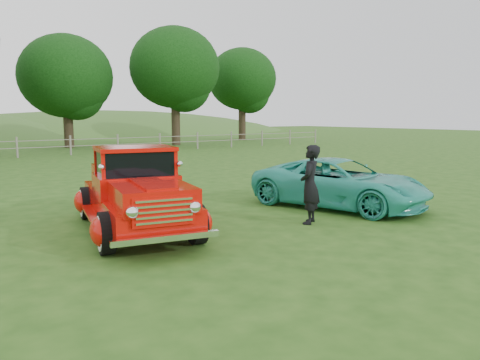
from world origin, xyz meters
TOP-DOWN VIEW (x-y plane):
  - ground at (0.00, 0.00)m, footprint 140.00×140.00m
  - fence_line at (0.00, 22.00)m, footprint 48.00×0.12m
  - tree_near_east at (5.00, 29.00)m, footprint 6.80×6.80m
  - tree_mid_east at (13.00, 27.00)m, footprint 7.20×7.20m
  - tree_far_east at (22.00, 30.00)m, footprint 6.60×6.60m
  - red_pickup at (-1.63, 2.12)m, footprint 2.99×5.24m
  - teal_sedan at (3.75, 1.28)m, footprint 3.27×5.03m
  - man at (1.78, 0.41)m, footprint 0.77×0.72m

SIDE VIEW (x-z plane):
  - ground at x=0.00m, z-range 0.00..0.00m
  - fence_line at x=0.00m, z-range 0.00..1.20m
  - teal_sedan at x=3.75m, z-range 0.00..1.29m
  - red_pickup at x=-1.63m, z-range -0.09..1.69m
  - man at x=1.78m, z-range 0.00..1.77m
  - tree_near_east at x=5.00m, z-range 1.08..9.41m
  - tree_far_east at x=22.00m, z-range 1.43..10.29m
  - tree_mid_east at x=13.00m, z-range 1.45..10.89m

